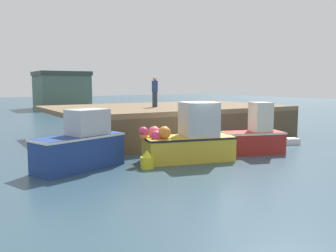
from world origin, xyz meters
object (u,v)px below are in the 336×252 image
object	(u,v)px
dockworker	(155,92)
fishing_boat_mid	(255,136)
mooring_buoy_foreground	(147,160)
fishing_boat_near_left	(81,146)
fishing_boat_near_right	(190,139)
rowboat	(284,141)

from	to	relation	value
dockworker	fishing_boat_mid	bearing A→B (deg)	-72.83
fishing_boat_mid	mooring_buoy_foreground	bearing A→B (deg)	-178.21
fishing_boat_near_left	fishing_boat_near_right	size ratio (longest dim) A/B	0.93
mooring_buoy_foreground	fishing_boat_near_right	bearing A→B (deg)	9.05
fishing_boat_near_right	dockworker	size ratio (longest dim) A/B	2.34
fishing_boat_near_right	fishing_boat_near_left	bearing A→B (deg)	168.80
rowboat	mooring_buoy_foreground	bearing A→B (deg)	-172.10
fishing_boat_near_left	rowboat	xyz separation A→B (m)	(10.82, 0.01, -0.72)
dockworker	mooring_buoy_foreground	size ratio (longest dim) A/B	2.48
fishing_boat_near_left	fishing_boat_mid	bearing A→B (deg)	-7.50
fishing_boat_mid	dockworker	world-z (taller)	dockworker
dockworker	fishing_boat_near_right	bearing A→B (deg)	-105.28
fishing_boat_mid	mooring_buoy_foreground	world-z (taller)	fishing_boat_mid
rowboat	mooring_buoy_foreground	xyz separation A→B (m)	(-8.68, -1.21, 0.15)
fishing_boat_near_left	dockworker	bearing A→B (deg)	40.27
fishing_boat_mid	fishing_boat_near_left	bearing A→B (deg)	172.50
dockworker	rowboat	bearing A→B (deg)	-45.37
fishing_boat_near_left	fishing_boat_near_right	world-z (taller)	fishing_boat_near_right
fishing_boat_near_left	mooring_buoy_foreground	world-z (taller)	fishing_boat_near_left
fishing_boat_near_left	fishing_boat_mid	size ratio (longest dim) A/B	1.25
fishing_boat_near_left	fishing_boat_near_right	distance (m)	4.38
fishing_boat_near_right	mooring_buoy_foreground	size ratio (longest dim) A/B	5.79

